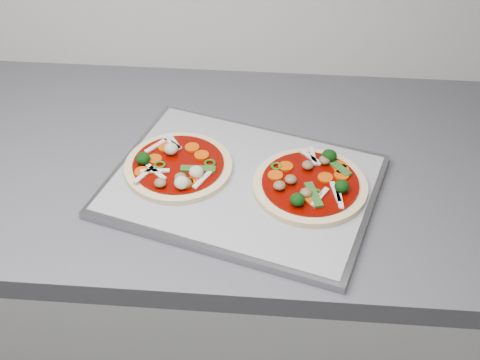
{
  "coord_description": "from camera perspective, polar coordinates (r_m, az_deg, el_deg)",
  "views": [
    {
      "loc": [
        0.27,
        0.4,
        1.64
      ],
      "look_at": [
        0.21,
        1.22,
        0.93
      ],
      "focal_mm": 50.0,
      "sensor_mm": 36.0,
      "label": 1
    }
  ],
  "objects": [
    {
      "name": "pizza_right",
      "position": [
        1.1,
        6.11,
        -0.3
      ],
      "size": [
        0.25,
        0.25,
        0.03
      ],
      "rotation": [
        0.0,
        0.0,
        -0.48
      ],
      "color": "beige",
      "rests_on": "parchment"
    },
    {
      "name": "parchment",
      "position": [
        1.11,
        0.17,
        -0.21
      ],
      "size": [
        0.48,
        0.41,
        0.0
      ],
      "primitive_type": "cube",
      "rotation": [
        0.0,
        0.0,
        -0.29
      ],
      "color": "#A1A1A7",
      "rests_on": "baking_tray"
    },
    {
      "name": "pizza_left",
      "position": [
        1.13,
        -5.34,
        1.16
      ],
      "size": [
        0.19,
        0.19,
        0.03
      ],
      "rotation": [
        0.0,
        0.0,
        0.04
      ],
      "color": "beige",
      "rests_on": "parchment"
    },
    {
      "name": "countertop",
      "position": [
        1.21,
        -9.37,
        1.29
      ],
      "size": [
        3.6,
        0.6,
        0.04
      ],
      "primitive_type": "cube",
      "color": "#56565C",
      "rests_on": "base_cabinet"
    },
    {
      "name": "baking_tray",
      "position": [
        1.11,
        0.17,
        -0.52
      ],
      "size": [
        0.5,
        0.43,
        0.01
      ],
      "primitive_type": "cube",
      "rotation": [
        0.0,
        0.0,
        -0.28
      ],
      "color": "gray",
      "rests_on": "countertop"
    },
    {
      "name": "base_cabinet",
      "position": [
        1.54,
        -7.55,
        -11.77
      ],
      "size": [
        3.6,
        0.6,
        0.86
      ],
      "primitive_type": "cube",
      "color": "beige",
      "rests_on": "ground"
    }
  ]
}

